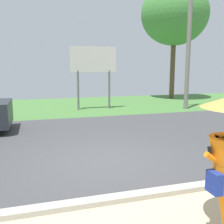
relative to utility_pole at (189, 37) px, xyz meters
The scene contains 4 objects.
ground_plane 8.69m from the utility_pole, 149.02° to the right, with size 40.00×22.00×0.20m.
utility_pole is the anchor object (origin of this frame).
roadside_billboard 5.47m from the utility_pole, 164.90° to the left, with size 2.60×0.12×3.50m.
tree_left_far 5.56m from the utility_pole, 70.05° to the left, with size 4.89×4.89×8.39m.
Camera 1 is at (-1.65, -6.19, 2.41)m, focal length 41.88 mm.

